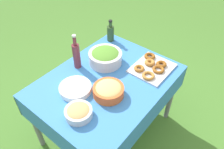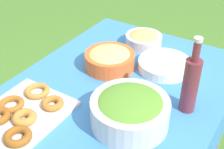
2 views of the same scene
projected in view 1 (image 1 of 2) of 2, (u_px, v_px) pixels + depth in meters
The scene contains 9 objects.
ground_plane at pixel (108, 129), 2.40m from camera, with size 14.00×14.00×0.00m, color #477A2D.
picnic_table at pixel (107, 88), 1.97m from camera, with size 1.24×0.94×0.75m.
salad_bowl at pixel (105, 57), 2.03m from camera, with size 0.31×0.31×0.13m.
pasta_bowl at pixel (108, 90), 1.74m from camera, with size 0.25×0.25×0.10m.
donut_platter at pixel (152, 67), 2.00m from camera, with size 0.38×0.32×0.05m.
plate_stack at pixel (75, 88), 1.79m from camera, with size 0.27×0.27×0.05m.
olive_oil_bottle at pixel (111, 33), 2.30m from camera, with size 0.07×0.07×0.24m.
wine_bottle at pixel (76, 55), 1.94m from camera, with size 0.07×0.07×0.34m.
bread_bowl at pixel (78, 112), 1.59m from camera, with size 0.21×0.21×0.08m.
Camera 1 is at (-1.04, -0.90, 2.05)m, focal length 35.00 mm.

